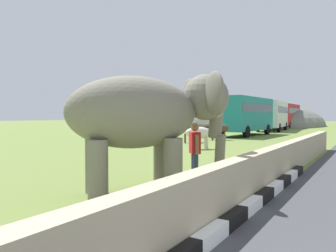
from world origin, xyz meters
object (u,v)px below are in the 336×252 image
at_px(cow_far, 218,129).
at_px(cow_mid, 199,133).
at_px(elephant, 148,114).
at_px(cow_near, 191,130).
at_px(bus_white, 273,114).
at_px(bus_red, 285,114).
at_px(person_handler, 195,149).
at_px(bus_teal, 246,113).

bearing_deg(cow_far, cow_mid, -165.09).
relative_size(elephant, cow_near, 2.05).
distance_m(elephant, cow_far, 17.03).
height_order(cow_near, cow_mid, same).
distance_m(bus_white, cow_near, 20.61).
bearing_deg(cow_near, bus_red, 0.86).
xyz_separation_m(elephant, cow_near, (12.85, 5.76, -1.01)).
bearing_deg(cow_near, cow_far, -8.39).
xyz_separation_m(person_handler, cow_near, (11.28, 6.20, -0.06)).
bearing_deg(elephant, bus_teal, 13.31).
bearing_deg(person_handler, bus_white, 10.86).
bearing_deg(cow_mid, elephant, -159.85).
xyz_separation_m(elephant, bus_white, (33.42, 5.67, 0.20)).
distance_m(person_handler, bus_teal, 21.84).
bearing_deg(bus_teal, bus_red, 2.45).
bearing_deg(cow_far, elephant, -161.94).
relative_size(person_handler, cow_near, 0.87).
xyz_separation_m(bus_red, cow_mid, (-33.17, -2.68, -1.21)).
height_order(bus_red, cow_mid, bus_red).
distance_m(person_handler, cow_far, 15.67).
bearing_deg(bus_red, cow_mid, -175.39).
bearing_deg(cow_mid, cow_near, 34.65).
relative_size(bus_red, cow_near, 4.73).
distance_m(bus_teal, cow_far, 6.55).
relative_size(elephant, person_handler, 2.36).
height_order(cow_mid, cow_far, same).
height_order(bus_white, bus_red, same).
relative_size(elephant, bus_teal, 0.45).
distance_m(elephant, bus_red, 43.24).
bearing_deg(elephant, cow_mid, 20.15).
relative_size(bus_teal, bus_red, 0.97).
bearing_deg(elephant, bus_white, 9.64).
height_order(bus_teal, bus_red, same).
height_order(person_handler, cow_far, person_handler).
distance_m(elephant, bus_teal, 23.22).
height_order(bus_white, cow_far, bus_white).
bearing_deg(person_handler, elephant, 164.37).
relative_size(person_handler, bus_white, 0.18).
xyz_separation_m(cow_near, cow_mid, (-3.22, -2.23, 0.00)).
relative_size(bus_teal, cow_mid, 5.28).
height_order(person_handler, cow_mid, person_handler).
height_order(bus_teal, cow_far, bus_teal).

